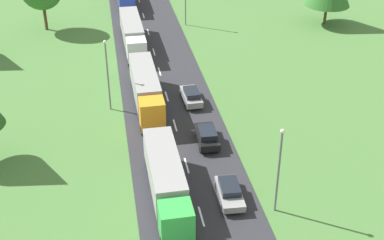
% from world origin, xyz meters
% --- Properties ---
extents(road, '(10.00, 140.00, 0.06)m').
position_xyz_m(road, '(0.00, 24.50, 0.03)').
color(road, '#2B2B30').
rests_on(road, ground).
extents(truck_second, '(2.59, 11.98, 3.44)m').
position_xyz_m(truck_second, '(-2.38, 28.51, 2.05)').
color(truck_second, green).
rests_on(truck_second, road).
extents(truck_third, '(2.63, 12.87, 3.60)m').
position_xyz_m(truck_third, '(-2.41, 44.90, 2.14)').
color(truck_third, orange).
rests_on(truck_third, road).
extents(truck_fourth, '(2.66, 13.53, 3.46)m').
position_xyz_m(truck_fourth, '(-2.56, 61.96, 2.06)').
color(truck_fourth, white).
rests_on(truck_fourth, road).
extents(car_third, '(2.04, 4.41, 1.42)m').
position_xyz_m(car_third, '(2.68, 27.65, 0.81)').
color(car_third, gray).
rests_on(car_third, road).
extents(car_fourth, '(2.03, 4.46, 1.59)m').
position_xyz_m(car_fourth, '(2.53, 36.33, 0.88)').
color(car_fourth, black).
rests_on(car_fourth, road).
extents(car_fifth, '(1.88, 4.49, 1.55)m').
position_xyz_m(car_fifth, '(2.48, 44.76, 0.87)').
color(car_fifth, gray).
rests_on(car_fifth, road).
extents(lamppost_second, '(0.36, 0.36, 7.58)m').
position_xyz_m(lamppost_second, '(5.95, 25.72, 4.26)').
color(lamppost_second, slate).
rests_on(lamppost_second, ground).
extents(lamppost_third, '(0.36, 0.36, 7.86)m').
position_xyz_m(lamppost_third, '(-6.30, 44.87, 4.40)').
color(lamppost_third, slate).
rests_on(lamppost_third, ground).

